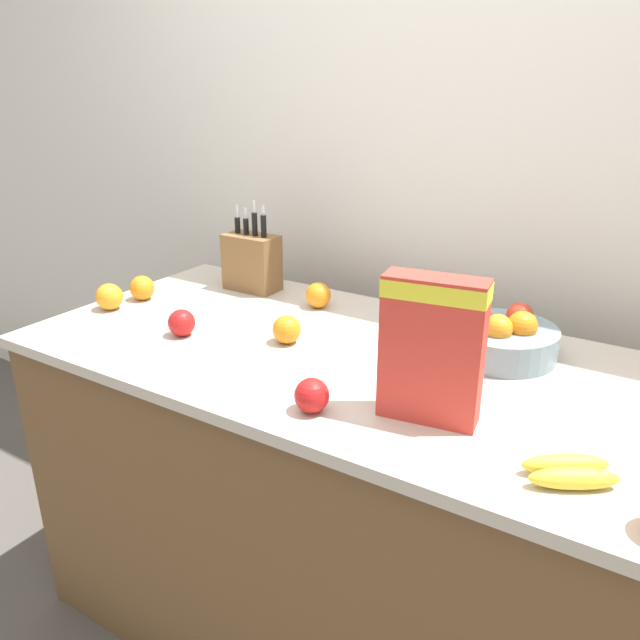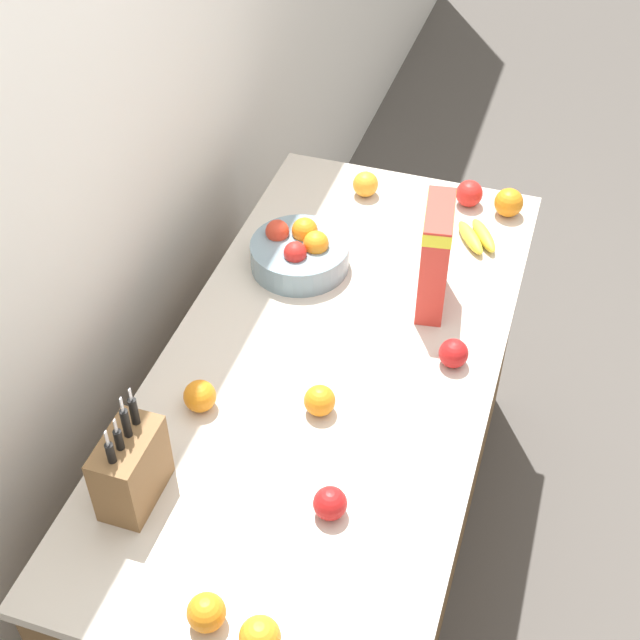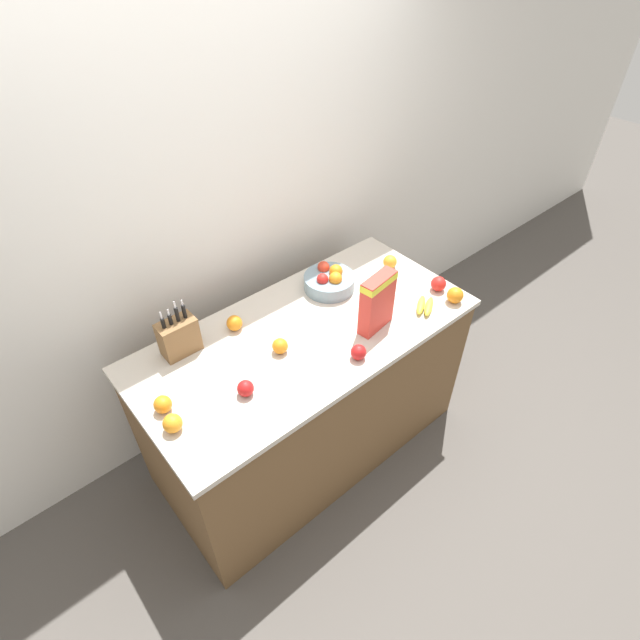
{
  "view_description": "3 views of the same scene",
  "coord_description": "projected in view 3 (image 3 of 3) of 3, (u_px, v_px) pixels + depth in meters",
  "views": [
    {
      "loc": [
        0.71,
        -1.27,
        1.6
      ],
      "look_at": [
        -0.1,
        0.01,
        1.0
      ],
      "focal_mm": 35.0,
      "sensor_mm": 36.0,
      "label": 1
    },
    {
      "loc": [
        -1.52,
        -0.46,
        2.55
      ],
      "look_at": [
        0.02,
        0.04,
        1.03
      ],
      "focal_mm": 50.0,
      "sensor_mm": 36.0,
      "label": 2
    },
    {
      "loc": [
        -1.12,
        -1.43,
        2.62
      ],
      "look_at": [
        0.08,
        -0.01,
        0.97
      ],
      "focal_mm": 28.0,
      "sensor_mm": 36.0,
      "label": 3
    }
  ],
  "objects": [
    {
      "name": "counter",
      "position": [
        307.0,
        393.0,
        2.79
      ],
      "size": [
        1.74,
        0.83,
        0.93
      ],
      "color": "brown",
      "rests_on": "ground_plane"
    },
    {
      "name": "knife_block",
      "position": [
        179.0,
        337.0,
        2.32
      ],
      "size": [
        0.18,
        0.1,
        0.3
      ],
      "color": "brown",
      "rests_on": "counter"
    },
    {
      "name": "apple_middle",
      "position": [
        358.0,
        352.0,
        2.32
      ],
      "size": [
        0.08,
        0.08,
        0.08
      ],
      "primitive_type": "sphere",
      "color": "red",
      "rests_on": "counter"
    },
    {
      "name": "orange_front_center",
      "position": [
        234.0,
        323.0,
        2.47
      ],
      "size": [
        0.08,
        0.08,
        0.08
      ],
      "primitive_type": "sphere",
      "color": "orange",
      "rests_on": "counter"
    },
    {
      "name": "orange_mid_right",
      "position": [
        163.0,
        404.0,
        2.09
      ],
      "size": [
        0.08,
        0.08,
        0.08
      ],
      "primitive_type": "sphere",
      "color": "orange",
      "rests_on": "counter"
    },
    {
      "name": "banana_bunch",
      "position": [
        425.0,
        306.0,
        2.6
      ],
      "size": [
        0.18,
        0.15,
        0.04
      ],
      "rotation": [
        0.0,
        0.0,
        0.56
      ],
      "color": "yellow",
      "rests_on": "counter"
    },
    {
      "name": "ground_plane",
      "position": [
        309.0,
        442.0,
        3.1
      ],
      "size": [
        14.0,
        14.0,
        0.0
      ],
      "primitive_type": "plane",
      "color": "#514C47"
    },
    {
      "name": "orange_by_cereal",
      "position": [
        455.0,
        295.0,
        2.63
      ],
      "size": [
        0.09,
        0.09,
        0.09
      ],
      "primitive_type": "sphere",
      "color": "orange",
      "rests_on": "counter"
    },
    {
      "name": "orange_front_right",
      "position": [
        173.0,
        423.0,
        2.02
      ],
      "size": [
        0.08,
        0.08,
        0.08
      ],
      "primitive_type": "sphere",
      "color": "orange",
      "rests_on": "counter"
    },
    {
      "name": "cereal_box",
      "position": [
        377.0,
        301.0,
        2.4
      ],
      "size": [
        0.21,
        0.1,
        0.31
      ],
      "rotation": [
        0.0,
        0.0,
        0.15
      ],
      "color": "red",
      "rests_on": "counter"
    },
    {
      "name": "fruit_bowl",
      "position": [
        329.0,
        281.0,
        2.72
      ],
      "size": [
        0.28,
        0.28,
        0.13
      ],
      "color": "gray",
      "rests_on": "counter"
    },
    {
      "name": "apple_near_bananas",
      "position": [
        438.0,
        284.0,
        2.71
      ],
      "size": [
        0.08,
        0.08,
        0.08
      ],
      "primitive_type": "sphere",
      "color": "red",
      "rests_on": "counter"
    },
    {
      "name": "orange_front_left",
      "position": [
        280.0,
        346.0,
        2.35
      ],
      "size": [
        0.08,
        0.08,
        0.08
      ],
      "primitive_type": "sphere",
      "color": "orange",
      "rests_on": "counter"
    },
    {
      "name": "apple_rear",
      "position": [
        245.0,
        388.0,
        2.16
      ],
      "size": [
        0.07,
        0.07,
        0.07
      ],
      "primitive_type": "sphere",
      "color": "red",
      "rests_on": "counter"
    },
    {
      "name": "wall_back",
      "position": [
        228.0,
        218.0,
        2.6
      ],
      "size": [
        9.0,
        0.06,
        2.6
      ],
      "color": "silver",
      "rests_on": "ground_plane"
    },
    {
      "name": "orange_mid_left",
      "position": [
        390.0,
        262.0,
        2.87
      ],
      "size": [
        0.08,
        0.08,
        0.08
      ],
      "primitive_type": "sphere",
      "color": "orange",
      "rests_on": "counter"
    }
  ]
}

